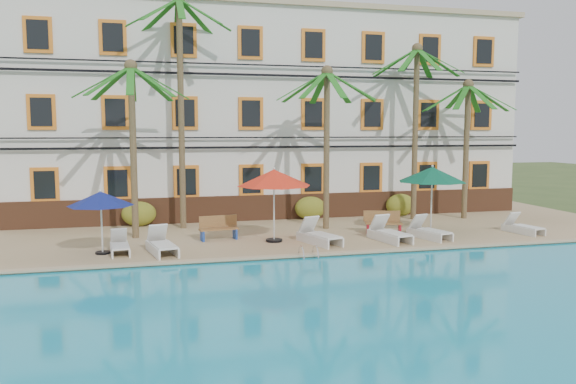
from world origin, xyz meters
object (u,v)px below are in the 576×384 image
object	(u,v)px
lounger_c	(319,235)
lounger_f	(522,227)
lounger_e	(429,231)
bench_right	(384,222)
pool_ladder	(308,256)
palm_e	(467,128)
bench_left	(218,228)
palm_d	(416,108)
lounger_b	(162,245)
umbrella_blue	(101,199)
palm_a	(132,123)
palm_c	(327,123)
umbrella_red	(274,178)
umbrella_green	(432,175)
palm_b	(180,83)
lounger_d	(389,233)
lounger_a	(120,246)

from	to	relation	value
lounger_c	lounger_f	world-z (taller)	lounger_c
lounger_e	bench_right	distance (m)	1.94
lounger_f	pool_ladder	distance (m)	9.98
palm_e	bench_right	size ratio (longest dim) A/B	4.21
bench_left	bench_right	distance (m)	6.78
palm_d	lounger_b	distance (m)	13.75
palm_d	umbrella_blue	size ratio (longest dim) A/B	3.70
umbrella_blue	lounger_f	size ratio (longest dim) A/B	1.21
umbrella_blue	lounger_f	world-z (taller)	umbrella_blue
pool_ladder	lounger_b	bearing A→B (deg)	160.83
palm_e	pool_ladder	world-z (taller)	palm_e
palm_a	palm_d	bearing A→B (deg)	7.41
palm_e	umbrella_blue	size ratio (longest dim) A/B	2.97
palm_d	lounger_b	world-z (taller)	palm_d
palm_c	lounger_b	distance (m)	8.86
umbrella_red	umbrella_green	world-z (taller)	umbrella_red
palm_e	lounger_c	size ratio (longest dim) A/B	3.02
palm_b	lounger_b	world-z (taller)	palm_b
lounger_d	bench_left	size ratio (longest dim) A/B	1.39
lounger_b	pool_ladder	size ratio (longest dim) A/B	2.84
umbrella_blue	palm_b	bearing A→B (deg)	56.38
umbrella_green	lounger_a	size ratio (longest dim) A/B	1.61
lounger_c	lounger_a	bearing A→B (deg)	179.36
bench_right	lounger_a	bearing A→B (deg)	-172.94
umbrella_green	lounger_e	bearing A→B (deg)	-121.53
palm_e	bench_left	size ratio (longest dim) A/B	4.28
umbrella_blue	lounger_d	size ratio (longest dim) A/B	1.03
lounger_a	lounger_e	world-z (taller)	lounger_e
lounger_d	lounger_e	bearing A→B (deg)	3.88
umbrella_green	lounger_b	distance (m)	11.24
bench_left	palm_e	bearing A→B (deg)	11.62
lounger_d	pool_ladder	world-z (taller)	lounger_d
palm_b	bench_right	size ratio (longest dim) A/B	6.32
bench_left	bench_right	bearing A→B (deg)	-2.67
palm_c	umbrella_blue	bearing A→B (deg)	-161.99
bench_right	palm_a	bearing A→B (deg)	171.49
lounger_b	lounger_f	size ratio (longest dim) A/B	1.15
palm_d	palm_e	xyz separation A→B (m)	(2.52, -0.32, -0.95)
umbrella_green	lounger_f	distance (m)	4.32
palm_c	lounger_e	size ratio (longest dim) A/B	3.42
palm_c	pool_ladder	xyz separation A→B (m)	(-2.24, -5.04, -4.52)
pool_ladder	lounger_a	bearing A→B (deg)	161.51
lounger_b	lounger_d	world-z (taller)	lounger_d
umbrella_blue	bench_left	xyz separation A→B (m)	(4.18, 1.56, -1.43)
palm_c	bench_right	xyz separation A→B (m)	(1.94, -1.68, -4.06)
lounger_b	pool_ladder	xyz separation A→B (m)	(4.78, -1.66, -0.31)
bench_right	lounger_d	bearing A→B (deg)	-106.13
palm_a	bench_left	bearing A→B (deg)	-20.43
umbrella_blue	umbrella_red	xyz separation A→B (m)	(6.19, 0.65, 0.53)
lounger_c	lounger_f	bearing A→B (deg)	0.15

